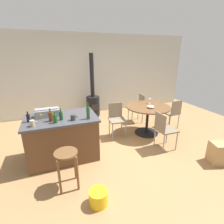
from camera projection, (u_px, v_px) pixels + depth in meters
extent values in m
plane|color=#A37A4C|center=(109.00, 147.00, 3.89)|extent=(8.80, 8.80, 0.00)
cube|color=beige|center=(83.00, 75.00, 5.76)|extent=(8.00, 0.10, 2.70)
cube|color=brown|center=(63.00, 138.00, 3.40)|extent=(1.31, 0.82, 0.85)
cube|color=#424247|center=(61.00, 118.00, 3.25)|extent=(1.37, 0.88, 0.04)
cylinder|color=brown|center=(75.00, 163.00, 2.82)|extent=(0.04, 0.04, 0.61)
cylinder|color=brown|center=(58.00, 167.00, 2.73)|extent=(0.04, 0.04, 0.61)
cylinder|color=brown|center=(59.00, 178.00, 2.49)|extent=(0.04, 0.04, 0.61)
cylinder|color=brown|center=(78.00, 174.00, 2.58)|extent=(0.04, 0.04, 0.61)
cylinder|color=brown|center=(66.00, 153.00, 2.55)|extent=(0.36, 0.36, 0.03)
cylinder|color=black|center=(146.00, 132.00, 4.57)|extent=(0.63, 0.63, 0.02)
cylinder|color=black|center=(147.00, 120.00, 4.46)|extent=(0.07, 0.07, 0.73)
cylinder|color=brown|center=(148.00, 107.00, 4.33)|extent=(1.14, 1.14, 0.03)
cube|color=#7F705B|center=(117.00, 120.00, 4.22)|extent=(0.44, 0.44, 0.03)
cube|color=#7F705B|center=(115.00, 110.00, 4.33)|extent=(0.36, 0.06, 0.40)
cylinder|color=gray|center=(122.00, 125.00, 4.50)|extent=(0.02, 0.02, 0.45)
cylinder|color=gray|center=(109.00, 127.00, 4.42)|extent=(0.02, 0.02, 0.45)
cylinder|color=gray|center=(113.00, 132.00, 4.11)|extent=(0.02, 0.02, 0.45)
cylinder|color=gray|center=(126.00, 131.00, 4.19)|extent=(0.02, 0.02, 0.45)
cube|color=#7F705B|center=(166.00, 130.00, 3.71)|extent=(0.40, 0.40, 0.03)
cube|color=#7F705B|center=(160.00, 122.00, 3.58)|extent=(0.03, 0.36, 0.40)
cylinder|color=gray|center=(155.00, 137.00, 3.89)|extent=(0.02, 0.02, 0.44)
cylinder|color=gray|center=(164.00, 144.00, 3.59)|extent=(0.02, 0.02, 0.44)
cylinder|color=gray|center=(177.00, 141.00, 3.69)|extent=(0.02, 0.02, 0.44)
cylinder|color=gray|center=(167.00, 135.00, 4.00)|extent=(0.02, 0.02, 0.44)
cube|color=#7F705B|center=(170.00, 113.00, 4.79)|extent=(0.44, 0.44, 0.03)
cube|color=#7F705B|center=(177.00, 108.00, 4.56)|extent=(0.36, 0.07, 0.40)
cylinder|color=gray|center=(170.00, 123.00, 4.65)|extent=(0.02, 0.02, 0.43)
cylinder|color=gray|center=(178.00, 121.00, 4.79)|extent=(0.02, 0.02, 0.43)
cylinder|color=gray|center=(170.00, 117.00, 5.08)|extent=(0.02, 0.02, 0.43)
cylinder|color=gray|center=(161.00, 119.00, 4.93)|extent=(0.02, 0.02, 0.43)
cube|color=#7F705B|center=(136.00, 107.00, 5.19)|extent=(0.44, 0.44, 0.03)
cube|color=#7F705B|center=(142.00, 101.00, 5.17)|extent=(0.06, 0.36, 0.40)
cylinder|color=gray|center=(142.00, 116.00, 5.16)|extent=(0.02, 0.02, 0.45)
cylinder|color=gray|center=(138.00, 113.00, 5.47)|extent=(0.02, 0.02, 0.45)
cylinder|color=gray|center=(128.00, 113.00, 5.39)|extent=(0.02, 0.02, 0.45)
cylinder|color=gray|center=(132.00, 117.00, 5.08)|extent=(0.02, 0.02, 0.45)
cylinder|color=black|center=(94.00, 115.00, 5.77)|extent=(0.37, 0.37, 0.06)
cylinder|color=black|center=(93.00, 106.00, 5.65)|extent=(0.44, 0.44, 0.64)
cube|color=#2D2826|center=(95.00, 108.00, 5.46)|extent=(0.20, 0.02, 0.20)
cylinder|color=black|center=(92.00, 76.00, 5.32)|extent=(0.13, 0.13, 1.37)
cube|color=gray|center=(47.00, 113.00, 3.27)|extent=(0.45, 0.22, 0.14)
cube|color=gray|center=(47.00, 109.00, 3.24)|extent=(0.43, 0.13, 0.02)
cube|color=yellow|center=(41.00, 116.00, 3.13)|extent=(0.04, 0.01, 0.04)
cube|color=yellow|center=(54.00, 114.00, 3.20)|extent=(0.04, 0.01, 0.04)
cylinder|color=#194C23|center=(61.00, 116.00, 3.09)|extent=(0.07, 0.07, 0.16)
cylinder|color=#194C23|center=(60.00, 110.00, 3.05)|extent=(0.02, 0.02, 0.06)
cylinder|color=#603314|center=(51.00, 117.00, 3.03)|extent=(0.07, 0.07, 0.17)
cylinder|color=#603314|center=(50.00, 110.00, 2.99)|extent=(0.03, 0.03, 0.07)
cylinder|color=#194C23|center=(88.00, 113.00, 3.13)|extent=(0.06, 0.06, 0.23)
cylinder|color=#194C23|center=(88.00, 105.00, 3.07)|extent=(0.02, 0.02, 0.09)
cylinder|color=#194C23|center=(55.00, 119.00, 2.96)|extent=(0.07, 0.07, 0.15)
cylinder|color=#194C23|center=(54.00, 113.00, 2.92)|extent=(0.03, 0.03, 0.06)
cylinder|color=black|center=(28.00, 118.00, 3.00)|extent=(0.06, 0.06, 0.14)
cylinder|color=black|center=(27.00, 113.00, 2.97)|extent=(0.02, 0.02, 0.06)
cylinder|color=tan|center=(32.00, 123.00, 2.82)|extent=(0.08, 0.08, 0.11)
torus|color=tan|center=(36.00, 123.00, 2.84)|extent=(0.05, 0.01, 0.05)
cylinder|color=#383838|center=(73.00, 117.00, 3.08)|extent=(0.09, 0.09, 0.11)
torus|color=#383838|center=(76.00, 117.00, 3.10)|extent=(0.05, 0.01, 0.05)
cylinder|color=silver|center=(149.00, 103.00, 4.58)|extent=(0.06, 0.06, 0.00)
cylinder|color=silver|center=(149.00, 102.00, 4.56)|extent=(0.01, 0.01, 0.08)
ellipsoid|color=silver|center=(150.00, 99.00, 4.54)|extent=(0.07, 0.07, 0.06)
ellipsoid|color=white|center=(151.00, 107.00, 4.17)|extent=(0.18, 0.18, 0.07)
cube|color=tan|center=(220.00, 153.00, 3.27)|extent=(0.44, 0.39, 0.43)
cylinder|color=yellow|center=(98.00, 197.00, 2.39)|extent=(0.27, 0.27, 0.22)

